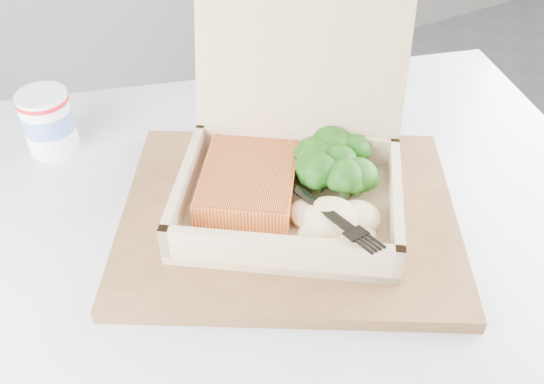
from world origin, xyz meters
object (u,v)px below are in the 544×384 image
serving_tray (289,216)px  takeout_container (293,152)px  cafe_table (301,362)px  paper_cup (48,120)px

serving_tray → takeout_container: bearing=54.5°
cafe_table → serving_tray: size_ratio=2.66×
paper_cup → serving_tray: bearing=-54.0°
cafe_table → paper_cup: size_ratio=12.14×
cafe_table → takeout_container: size_ratio=2.94×
cafe_table → takeout_container: 0.27m
takeout_container → paper_cup: 0.32m
serving_tray → paper_cup: size_ratio=4.56×
takeout_container → paper_cup: (-0.21, 0.24, -0.03)m
serving_tray → paper_cup: paper_cup is taller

